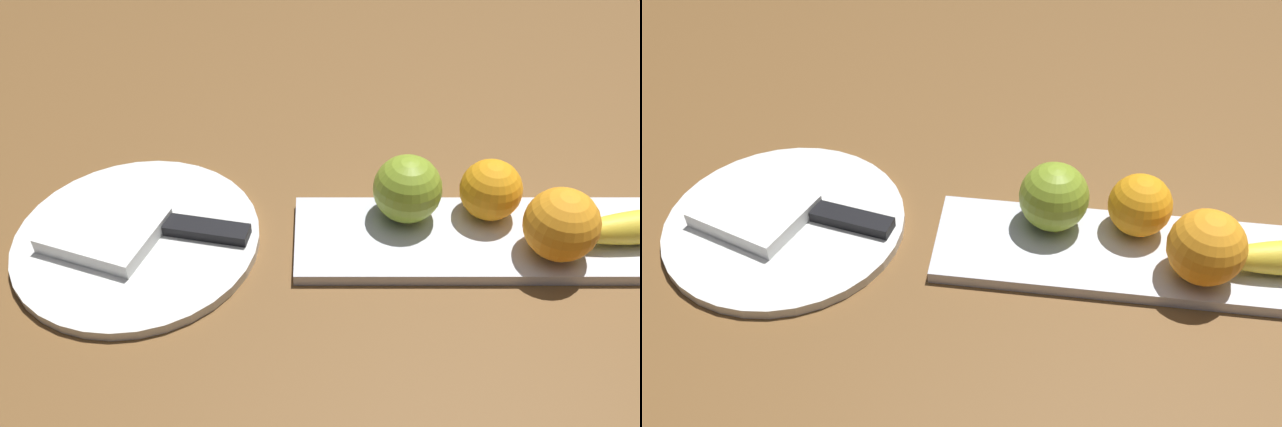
% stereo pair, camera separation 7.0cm
% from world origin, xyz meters
% --- Properties ---
extents(ground_plane, '(2.40, 2.40, 0.00)m').
position_xyz_m(ground_plane, '(0.00, 0.00, 0.00)').
color(ground_plane, brown).
extents(fruit_tray, '(0.44, 0.12, 0.01)m').
position_xyz_m(fruit_tray, '(0.01, -0.03, 0.01)').
color(fruit_tray, silver).
rests_on(fruit_tray, ground_plane).
extents(apple, '(0.07, 0.07, 0.07)m').
position_xyz_m(apple, '(0.11, -0.07, 0.05)').
color(apple, '#86A42B').
rests_on(apple, fruit_tray).
extents(orange_near_apple, '(0.07, 0.07, 0.07)m').
position_xyz_m(orange_near_apple, '(-0.03, -0.01, 0.05)').
color(orange_near_apple, orange).
rests_on(orange_near_apple, fruit_tray).
extents(orange_near_banana, '(0.07, 0.07, 0.07)m').
position_xyz_m(orange_near_banana, '(0.03, -0.07, 0.05)').
color(orange_near_banana, orange).
rests_on(orange_near_banana, fruit_tray).
extents(dinner_plate, '(0.26, 0.26, 0.01)m').
position_xyz_m(dinner_plate, '(0.40, -0.03, 0.01)').
color(dinner_plate, white).
rests_on(dinner_plate, ground_plane).
extents(folded_napkin, '(0.13, 0.12, 0.02)m').
position_xyz_m(folded_napkin, '(0.43, -0.03, 0.02)').
color(folded_napkin, white).
rests_on(folded_napkin, dinner_plate).
extents(knife, '(0.18, 0.06, 0.01)m').
position_xyz_m(knife, '(0.34, -0.04, 0.02)').
color(knife, silver).
rests_on(knife, dinner_plate).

